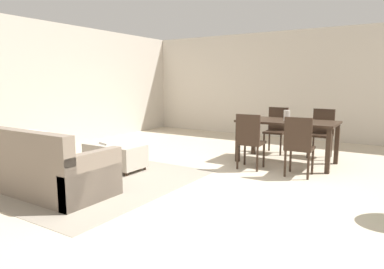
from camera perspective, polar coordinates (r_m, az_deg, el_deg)
ground_plane at (r=4.51m, az=2.67°, el=-9.77°), size 10.80×10.80×0.00m
wall_back at (r=8.97m, az=18.90°, el=7.82°), size 9.00×0.12×2.70m
wall_left at (r=7.84m, az=-25.37°, el=7.36°), size 0.12×11.00×2.70m
area_rug at (r=5.42m, az=-17.70°, el=-6.92°), size 3.00×2.80×0.01m
couch at (r=4.97m, az=-24.18°, el=-5.26°), size 2.06×0.87×0.86m
ottoman_table at (r=5.77m, az=-12.77°, el=-3.35°), size 0.99×0.52×0.42m
dining_table at (r=6.24m, az=15.67°, el=1.42°), size 1.67×0.87×0.76m
dining_chair_near_left at (r=5.65m, az=9.61°, el=-0.63°), size 0.42×0.42×0.92m
dining_chair_near_right at (r=5.37m, az=17.44°, el=-1.42°), size 0.42×0.42×0.92m
dining_chair_far_left at (r=7.13m, az=13.98°, el=1.19°), size 0.41×0.41×0.92m
dining_chair_far_right at (r=6.97m, az=20.90°, el=0.69°), size 0.42×0.42×0.92m
vase_centerpiece at (r=6.18m, az=15.58°, el=3.08°), size 0.11×0.11×0.18m
book_on_ottoman at (r=5.78m, az=-13.84°, el=-1.36°), size 0.31×0.26×0.03m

